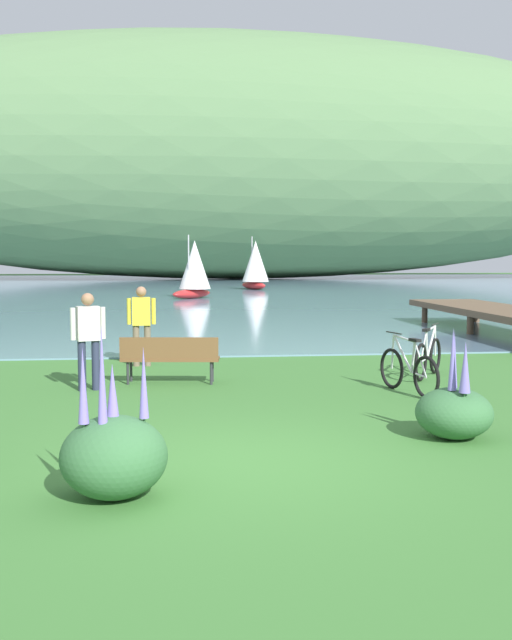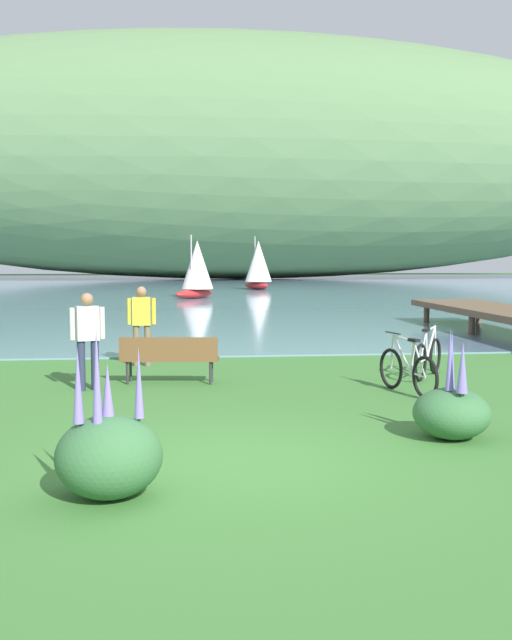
{
  "view_description": "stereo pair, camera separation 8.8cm",
  "coord_description": "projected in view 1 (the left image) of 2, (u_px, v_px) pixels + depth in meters",
  "views": [
    {
      "loc": [
        -0.73,
        -8.07,
        2.32
      ],
      "look_at": [
        0.98,
        7.23,
        1.0
      ],
      "focal_mm": 40.87,
      "sensor_mm": 36.0,
      "label": 1
    },
    {
      "loc": [
        -0.65,
        -8.08,
        2.32
      ],
      "look_at": [
        0.98,
        7.23,
        1.0
      ],
      "focal_mm": 40.87,
      "sensor_mm": 36.0,
      "label": 2
    }
  ],
  "objects": [
    {
      "name": "ground_plane",
      "position": [
        241.0,
        462.0,
        8.27
      ],
      "size": [
        200.0,
        200.0,
        0.0
      ],
      "primitive_type": "plane",
      "color": "#3D7533"
    },
    {
      "name": "bay_water",
      "position": [
        184.0,
        287.0,
        56.53
      ],
      "size": [
        180.0,
        80.0,
        0.04
      ],
      "primitive_type": "cube",
      "color": "#6B8EA8",
      "rests_on": "ground"
    },
    {
      "name": "distant_hillside",
      "position": [
        233.0,
        159.0,
        77.85
      ],
      "size": [
        104.69,
        28.0,
        25.73
      ],
      "primitive_type": "ellipsoid",
      "color": "#567A4C",
      "rests_on": "bay_water"
    },
    {
      "name": "park_bench_near_camera",
      "position": [
        170.0,
        356.0,
        13.38
      ],
      "size": [
        1.84,
        0.69,
        0.88
      ],
      "color": "brown",
      "rests_on": "ground"
    },
    {
      "name": "bicycle_leaning_near_bench",
      "position": [
        428.0,
        357.0,
        14.14
      ],
      "size": [
        1.06,
        1.49,
        1.01
      ],
      "color": "black",
      "rests_on": "ground"
    },
    {
      "name": "bicycle_beside_path",
      "position": [
        408.0,
        370.0,
        12.43
      ],
      "size": [
        0.52,
        1.72,
        1.01
      ],
      "color": "black",
      "rests_on": "ground"
    },
    {
      "name": "person_at_shoreline",
      "position": [
        141.0,
        321.0,
        15.55
      ],
      "size": [
        0.61,
        0.22,
        1.71
      ],
      "color": "#72604C",
      "rests_on": "ground"
    },
    {
      "name": "person_on_the_grass",
      "position": [
        88.0,
        335.0,
        12.67
      ],
      "size": [
        0.58,
        0.33,
        1.71
      ],
      "color": "#282D47",
      "rests_on": "ground"
    },
    {
      "name": "echium_bush_closest_to_camera",
      "position": [
        454.0,
        410.0,
        9.33
      ],
      "size": [
        0.99,
        0.99,
        1.44
      ],
      "color": "#386B3D",
      "rests_on": "ground"
    },
    {
      "name": "echium_bush_beside_closest",
      "position": [
        114.0,
        454.0,
        7.02
      ],
      "size": [
        1.04,
        1.04,
        1.7
      ],
      "color": "#386B3D",
      "rests_on": "ground"
    },
    {
      "name": "sailboat_nearest_to_shore",
      "position": [
        194.0,
        269.0,
        41.06
      ],
      "size": [
        2.79,
        2.89,
        3.56
      ],
      "color": "#B22323",
      "rests_on": "bay_water"
    },
    {
      "name": "sailboat_mid_bay",
      "position": [
        255.0,
        264.0,
        52.4
      ],
      "size": [
        2.5,
        3.36,
        3.82
      ],
      "color": "#B22323",
      "rests_on": "bay_water"
    },
    {
      "name": "pier_dock",
      "position": [
        501.0,
        312.0,
        21.82
      ],
      "size": [
        2.4,
        10.0,
        0.8
      ],
      "color": "brown",
      "rests_on": "ground"
    }
  ]
}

